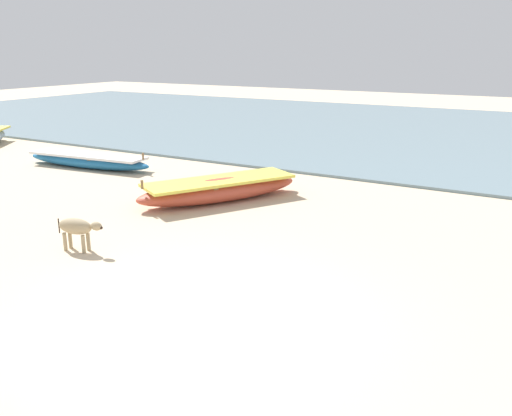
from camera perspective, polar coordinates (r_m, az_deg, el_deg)
The scene contains 5 objects.
ground at distance 7.72m, azimuth -6.23°, elevation -11.44°, with size 80.00×80.00×0.00m, color beige.
sea_water at distance 24.91m, azimuth 20.47°, elevation 7.16°, with size 60.00×20.00×0.08m, color slate.
fishing_boat_1 at distance 17.80m, azimuth -17.08°, elevation 4.78°, with size 4.57×1.31×0.62m.
fishing_boat_2 at distance 13.30m, azimuth -3.81°, elevation 2.00°, with size 3.04×4.19×0.74m.
calf_near_dun at distance 10.46m, azimuth -18.13°, elevation -1.96°, with size 0.94×0.40×0.62m.
Camera 1 is at (4.12, -5.45, 3.59)m, focal length 38.45 mm.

